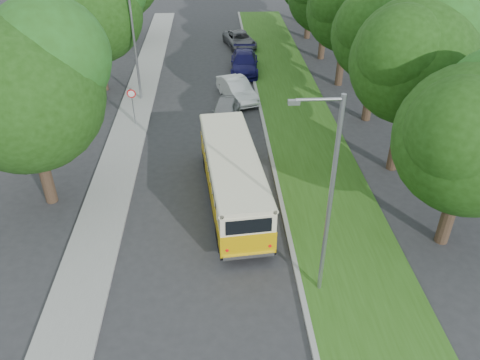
{
  "coord_description": "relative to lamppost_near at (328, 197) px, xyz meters",
  "views": [
    {
      "loc": [
        0.55,
        -14.97,
        13.34
      ],
      "look_at": [
        1.6,
        3.03,
        1.5
      ],
      "focal_mm": 35.0,
      "sensor_mm": 36.0,
      "label": 1
    }
  ],
  "objects": [
    {
      "name": "curb",
      "position": [
        -0.61,
        7.5,
        -4.29
      ],
      "size": [
        0.2,
        70.0,
        0.15
      ],
      "primitive_type": "cube",
      "color": "gray",
      "rests_on": "ground"
    },
    {
      "name": "warning_sign",
      "position": [
        -8.71,
        14.48,
        -2.66
      ],
      "size": [
        0.56,
        0.1,
        2.5
      ],
      "color": "gray",
      "rests_on": "ground"
    },
    {
      "name": "lamppost_far",
      "position": [
        -8.91,
        18.5,
        -0.25
      ],
      "size": [
        1.71,
        0.16,
        7.5
      ],
      "color": "gray",
      "rests_on": "ground"
    },
    {
      "name": "car_silver",
      "position": [
        -3.0,
        14.82,
        -3.69
      ],
      "size": [
        2.33,
        4.24,
        1.37
      ],
      "primitive_type": "imported",
      "rotation": [
        0.0,
        0.0,
        -0.19
      ],
      "color": "#9E9FA3",
      "rests_on": "ground"
    },
    {
      "name": "ground",
      "position": [
        -4.21,
        2.5,
        -4.37
      ],
      "size": [
        120.0,
        120.0,
        0.0
      ],
      "primitive_type": "plane",
      "color": "#2D2D30",
      "rests_on": "ground"
    },
    {
      "name": "car_blue",
      "position": [
        -1.21,
        23.62,
        -3.61
      ],
      "size": [
        2.45,
        5.37,
        1.52
      ],
      "primitive_type": "imported",
      "rotation": [
        0.0,
        0.0,
        -0.06
      ],
      "color": "#141250",
      "rests_on": "ground"
    },
    {
      "name": "car_grey",
      "position": [
        -1.21,
        30.06,
        -3.69
      ],
      "size": [
        3.22,
        5.22,
        1.35
      ],
      "primitive_type": "imported",
      "rotation": [
        0.0,
        0.0,
        0.21
      ],
      "color": "#585A60",
      "rests_on": "ground"
    },
    {
      "name": "car_white",
      "position": [
        -2.08,
        18.21,
        -3.64
      ],
      "size": [
        2.91,
        4.7,
        1.46
      ],
      "primitive_type": "imported",
      "rotation": [
        0.0,
        0.0,
        0.33
      ],
      "color": "white",
      "rests_on": "ground"
    },
    {
      "name": "vintage_bus",
      "position": [
        -2.93,
        5.92,
        -3.01
      ],
      "size": [
        3.19,
        9.3,
        2.71
      ],
      "primitive_type": null,
      "rotation": [
        0.0,
        0.0,
        0.09
      ],
      "color": "#E0AB07",
      "rests_on": "ground"
    },
    {
      "name": "lamppost_near",
      "position": [
        0.0,
        0.0,
        0.0
      ],
      "size": [
        1.71,
        0.16,
        8.0
      ],
      "color": "gray",
      "rests_on": "ground"
    },
    {
      "name": "grass_verge",
      "position": [
        1.74,
        7.5,
        -4.3
      ],
      "size": [
        4.5,
        70.0,
        0.13
      ],
      "primitive_type": "cube",
      "color": "#2C5516",
      "rests_on": "ground"
    },
    {
      "name": "sidewalk",
      "position": [
        -9.01,
        7.5,
        -4.31
      ],
      "size": [
        2.2,
        70.0,
        0.12
      ],
      "primitive_type": "cube",
      "color": "gray",
      "rests_on": "ground"
    },
    {
      "name": "treeline",
      "position": [
        -1.06,
        20.49,
        1.56
      ],
      "size": [
        24.27,
        41.91,
        9.46
      ],
      "color": "#332319",
      "rests_on": "ground"
    }
  ]
}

